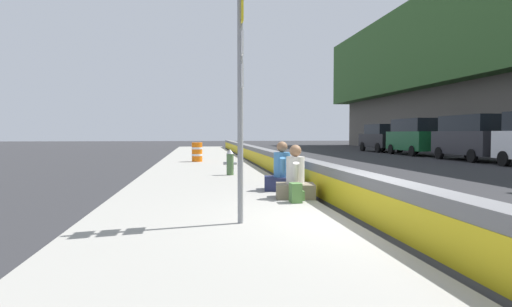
# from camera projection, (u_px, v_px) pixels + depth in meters

# --- Properties ---
(ground_plane) EXTENTS (160.00, 160.00, 0.00)m
(ground_plane) POSITION_uv_depth(u_px,v_px,m) (378.00, 228.00, 7.35)
(ground_plane) COLOR #2B2B2D
(ground_plane) RESTS_ON ground
(sidewalk_strip) EXTENTS (80.00, 4.40, 0.14)m
(sidewalk_strip) POSITION_uv_depth(u_px,v_px,m) (216.00, 228.00, 7.01)
(sidewalk_strip) COLOR gray
(sidewalk_strip) RESTS_ON ground_plane
(jersey_barrier) EXTENTS (76.00, 0.45, 0.85)m
(jersey_barrier) POSITION_uv_depth(u_px,v_px,m) (378.00, 203.00, 7.33)
(jersey_barrier) COLOR slate
(jersey_barrier) RESTS_ON ground_plane
(route_sign_post) EXTENTS (0.44, 0.09, 3.60)m
(route_sign_post) POSITION_uv_depth(u_px,v_px,m) (241.00, 90.00, 6.98)
(route_sign_post) COLOR gray
(route_sign_post) RESTS_ON sidewalk_strip
(fire_hydrant) EXTENTS (0.26, 0.46, 0.88)m
(fire_hydrant) POSITION_uv_depth(u_px,v_px,m) (230.00, 162.00, 15.12)
(fire_hydrant) COLOR #47663D
(fire_hydrant) RESTS_ON sidewalk_strip
(seated_person_foreground) EXTENTS (0.83, 0.94, 1.17)m
(seated_person_foreground) POSITION_uv_depth(u_px,v_px,m) (295.00, 181.00, 9.82)
(seated_person_foreground) COLOR #706651
(seated_person_foreground) RESTS_ON sidewalk_strip
(seated_person_middle) EXTENTS (0.85, 0.96, 1.21)m
(seated_person_middle) POSITION_uv_depth(u_px,v_px,m) (282.00, 175.00, 11.20)
(seated_person_middle) COLOR #23284C
(seated_person_middle) RESTS_ON sidewalk_strip
(backpack) EXTENTS (0.32, 0.28, 0.40)m
(backpack) POSITION_uv_depth(u_px,v_px,m) (296.00, 193.00, 9.18)
(backpack) COLOR #4C7A3D
(backpack) RESTS_ON sidewalk_strip
(construction_barrel) EXTENTS (0.54, 0.54, 0.95)m
(construction_barrel) POSITION_uv_depth(u_px,v_px,m) (197.00, 152.00, 22.21)
(construction_barrel) COLOR orange
(construction_barrel) RESTS_ON sidewalk_strip
(parked_car_fourth) EXTENTS (5.11, 2.13, 2.56)m
(parked_car_fourth) POSITION_uv_depth(u_px,v_px,m) (471.00, 137.00, 25.07)
(parked_car_fourth) COLOR #28282D
(parked_car_fourth) RESTS_ON ground_plane
(parked_car_midline) EXTENTS (5.10, 2.11, 2.56)m
(parked_car_midline) POSITION_uv_depth(u_px,v_px,m) (415.00, 136.00, 31.35)
(parked_car_midline) COLOR #145128
(parked_car_midline) RESTS_ON ground_plane
(parked_car_far) EXTENTS (4.86, 2.18, 2.28)m
(parked_car_far) POSITION_uv_depth(u_px,v_px,m) (381.00, 137.00, 36.96)
(parked_car_far) COLOR black
(parked_car_far) RESTS_ON ground_plane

